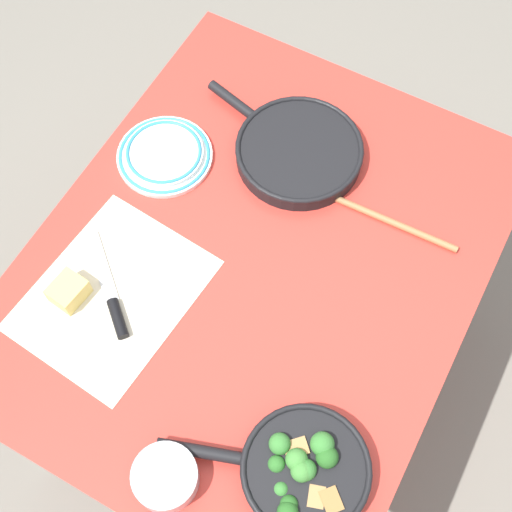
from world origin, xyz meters
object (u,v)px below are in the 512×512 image
object	(u,v)px
cheese_block	(68,291)
prep_bowl_steel	(165,477)
dinner_plate_stack	(164,154)
skillet_eggs	(298,151)
wooden_spoon	(348,203)
skillet_broccoli	(302,470)
grater_knife	(112,299)

from	to	relation	value
cheese_block	prep_bowl_steel	distance (m)	0.43
dinner_plate_stack	cheese_block	bearing A→B (deg)	-178.29
skillet_eggs	wooden_spoon	world-z (taller)	skillet_eggs
skillet_broccoli	grater_knife	xyz separation A→B (m)	(0.12, 0.50, -0.02)
wooden_spoon	dinner_plate_stack	bearing A→B (deg)	9.84
wooden_spoon	dinner_plate_stack	xyz separation A→B (m)	(-0.09, 0.42, 0.01)
grater_knife	dinner_plate_stack	xyz separation A→B (m)	(0.35, 0.09, 0.00)
skillet_broccoli	wooden_spoon	xyz separation A→B (m)	(0.56, 0.17, -0.02)
skillet_broccoli	wooden_spoon	distance (m)	0.58
cheese_block	grater_knife	bearing A→B (deg)	-68.24
skillet_eggs	skillet_broccoli	bearing A→B (deg)	132.27
wooden_spoon	prep_bowl_steel	distance (m)	0.69
skillet_eggs	cheese_block	xyz separation A→B (m)	(-0.53, 0.25, 0.00)
skillet_broccoli	cheese_block	bearing A→B (deg)	-27.47
wooden_spoon	grater_knife	distance (m)	0.55
cheese_block	prep_bowl_steel	world-z (taller)	prep_bowl_steel
cheese_block	wooden_spoon	bearing A→B (deg)	-40.87
grater_knife	cheese_block	size ratio (longest dim) A/B	2.72
skillet_eggs	grater_knife	bearing A→B (deg)	85.52
skillet_eggs	prep_bowl_steel	distance (m)	0.76
grater_knife	prep_bowl_steel	distance (m)	0.38
skillet_eggs	dinner_plate_stack	distance (m)	0.30
skillet_eggs	prep_bowl_steel	bearing A→B (deg)	113.23
grater_knife	prep_bowl_steel	world-z (taller)	prep_bowl_steel
skillet_broccoli	prep_bowl_steel	size ratio (longest dim) A/B	3.18
grater_knife	prep_bowl_steel	xyz separation A→B (m)	(-0.25, -0.29, 0.02)
wooden_spoon	prep_bowl_steel	bearing A→B (deg)	84.88
wooden_spoon	prep_bowl_steel	size ratio (longest dim) A/B	3.44
grater_knife	dinner_plate_stack	bearing A→B (deg)	-34.81
skillet_broccoli	grater_knife	distance (m)	0.51
skillet_eggs	dinner_plate_stack	world-z (taller)	skillet_eggs
wooden_spoon	cheese_block	distance (m)	0.62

